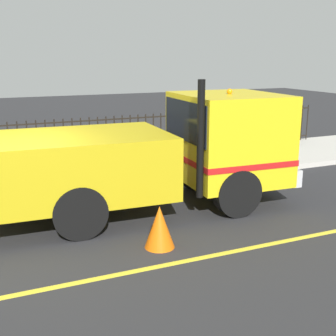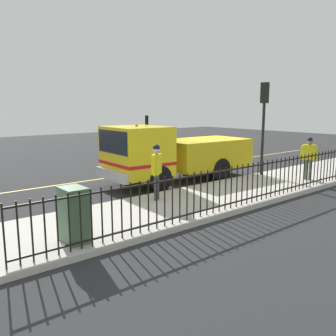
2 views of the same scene
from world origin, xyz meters
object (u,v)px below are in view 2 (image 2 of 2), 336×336
at_px(traffic_light_near, 264,110).
at_px(utility_cabinet, 74,215).
at_px(worker_standing, 157,166).
at_px(work_truck, 169,152).
at_px(pedestrian_distant, 309,154).
at_px(traffic_cone, 157,166).

xyz_separation_m(traffic_light_near, utility_cabinet, (2.09, -9.66, -2.17)).
bearing_deg(utility_cabinet, worker_standing, 115.00).
relative_size(work_truck, utility_cabinet, 5.42).
relative_size(pedestrian_distant, traffic_light_near, 0.44).
distance_m(work_truck, utility_cabinet, 7.12).
height_order(traffic_light_near, traffic_cone, traffic_light_near).
distance_m(worker_standing, traffic_cone, 5.20).
xyz_separation_m(worker_standing, pedestrian_distant, (1.41, 6.64, -0.03)).
height_order(work_truck, utility_cabinet, work_truck).
bearing_deg(traffic_cone, pedestrian_distant, 32.49).
relative_size(worker_standing, utility_cabinet, 1.45).
distance_m(traffic_light_near, traffic_cone, 5.29).
bearing_deg(work_truck, traffic_cone, -21.30).
relative_size(pedestrian_distant, utility_cabinet, 1.40).
bearing_deg(traffic_cone, worker_standing, -38.25).
distance_m(work_truck, worker_standing, 3.25).
distance_m(pedestrian_distant, utility_cabinet, 10.23).
height_order(traffic_light_near, utility_cabinet, traffic_light_near).
relative_size(worker_standing, pedestrian_distant, 1.03).
bearing_deg(worker_standing, work_truck, 4.82).
relative_size(pedestrian_distant, traffic_cone, 2.37).
height_order(utility_cabinet, traffic_cone, utility_cabinet).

